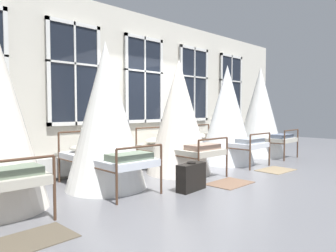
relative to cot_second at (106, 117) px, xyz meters
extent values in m
plane|color=slate|center=(1.72, -0.27, -1.18)|extent=(20.44, 20.44, 0.00)
cube|color=beige|center=(1.72, 1.18, 0.56)|extent=(11.22, 0.10, 3.46)
cube|color=silver|center=(-1.19, 1.07, 0.80)|extent=(0.07, 0.06, 1.95)
cube|color=black|center=(0.01, 1.07, 0.80)|extent=(1.09, 0.02, 1.95)
cube|color=silver|center=(0.01, 1.07, -0.14)|extent=(1.09, 0.06, 0.07)
cube|color=silver|center=(0.01, 1.07, 1.74)|extent=(1.09, 0.06, 0.07)
cube|color=silver|center=(-0.50, 1.07, 0.80)|extent=(0.07, 0.06, 1.95)
cube|color=silver|center=(0.52, 1.07, 0.80)|extent=(0.07, 0.06, 1.95)
cube|color=silver|center=(0.01, 1.07, 0.80)|extent=(0.04, 0.06, 1.95)
cube|color=silver|center=(0.01, 1.07, 1.00)|extent=(1.09, 0.06, 0.04)
cube|color=black|center=(1.72, 1.07, 0.80)|extent=(1.09, 0.02, 1.95)
cube|color=silver|center=(1.72, 1.07, -0.14)|extent=(1.09, 0.06, 0.07)
cube|color=silver|center=(1.72, 1.07, 1.74)|extent=(1.09, 0.06, 0.07)
cube|color=silver|center=(1.21, 1.07, 0.80)|extent=(0.07, 0.06, 1.95)
cube|color=silver|center=(2.23, 1.07, 0.80)|extent=(0.07, 0.06, 1.95)
cube|color=silver|center=(1.72, 1.07, 0.80)|extent=(0.04, 0.06, 1.95)
cube|color=silver|center=(1.72, 1.07, 1.00)|extent=(1.09, 0.06, 0.04)
cube|color=black|center=(3.42, 1.07, 0.80)|extent=(1.09, 0.02, 1.95)
cube|color=silver|center=(3.42, 1.07, -0.14)|extent=(1.09, 0.06, 0.07)
cube|color=silver|center=(3.42, 1.07, 1.74)|extent=(1.09, 0.06, 0.07)
cube|color=silver|center=(2.91, 1.07, 0.80)|extent=(0.07, 0.06, 1.95)
cube|color=silver|center=(3.93, 1.07, 0.80)|extent=(0.07, 0.06, 1.95)
cube|color=silver|center=(3.42, 1.07, 0.80)|extent=(0.04, 0.06, 1.95)
cube|color=silver|center=(3.42, 1.07, 1.00)|extent=(1.09, 0.06, 0.04)
cube|color=black|center=(5.13, 1.07, 0.80)|extent=(1.09, 0.02, 1.95)
cube|color=silver|center=(5.13, 1.07, -0.14)|extent=(1.09, 0.06, 0.07)
cube|color=silver|center=(5.13, 1.07, 1.74)|extent=(1.09, 0.06, 0.07)
cube|color=silver|center=(4.62, 1.07, 0.80)|extent=(0.07, 0.06, 1.95)
cube|color=silver|center=(5.64, 1.07, 0.80)|extent=(0.07, 0.06, 1.95)
cube|color=silver|center=(5.13, 1.07, 0.80)|extent=(0.04, 0.06, 1.95)
cube|color=silver|center=(5.13, 1.07, 1.00)|extent=(1.09, 0.06, 0.04)
cube|color=silver|center=(1.72, 1.05, -0.93)|extent=(7.43, 0.10, 0.36)
cylinder|color=#4C3323|center=(-1.24, 0.93, -0.73)|extent=(0.04, 0.04, 0.89)
cylinder|color=#4C3323|center=(-1.28, -0.89, -0.79)|extent=(0.04, 0.04, 0.76)
cylinder|color=#4C3323|center=(-1.26, 0.02, -0.74)|extent=(0.07, 1.81, 0.03)
cylinder|color=#4C3323|center=(-1.69, -0.88, -0.41)|extent=(0.82, 0.05, 0.03)
cube|color=slate|center=(-1.69, -0.62, -0.58)|extent=(0.68, 0.37, 0.10)
cylinder|color=#4C3323|center=(-0.40, 0.91, -0.73)|extent=(0.04, 0.04, 0.89)
cylinder|color=#4C3323|center=(0.42, 0.90, -0.73)|extent=(0.04, 0.04, 0.89)
cylinder|color=#4C3323|center=(-0.42, -0.91, -0.79)|extent=(0.04, 0.04, 0.76)
cylinder|color=#4C3323|center=(0.40, -0.91, -0.79)|extent=(0.04, 0.04, 0.76)
cylinder|color=#4C3323|center=(-0.41, 0.00, -0.74)|extent=(0.05, 1.81, 0.03)
cylinder|color=#4C3323|center=(0.41, -0.01, -0.74)|extent=(0.05, 1.81, 0.03)
cylinder|color=#4C3323|center=(0.01, 0.91, -0.28)|extent=(0.82, 0.04, 0.03)
cylinder|color=#4C3323|center=(-0.01, -0.91, -0.41)|extent=(0.82, 0.04, 0.03)
cube|color=silver|center=(0.00, 0.00, -0.69)|extent=(0.86, 1.84, 0.11)
ellipsoid|color=#B7B2A3|center=(0.01, 0.67, -0.56)|extent=(0.63, 0.41, 0.14)
cube|color=slate|center=(-0.01, -0.65, -0.58)|extent=(0.68, 0.37, 0.10)
cone|color=white|center=(0.00, 0.00, 0.04)|extent=(1.34, 1.34, 2.42)
cylinder|color=#4C3323|center=(1.36, 0.92, -0.73)|extent=(0.04, 0.04, 0.89)
cylinder|color=#4C3323|center=(2.18, 0.90, -0.73)|extent=(0.04, 0.04, 0.89)
cylinder|color=#4C3323|center=(1.32, -0.89, -0.79)|extent=(0.04, 0.04, 0.76)
cylinder|color=#4C3323|center=(2.14, -0.91, -0.79)|extent=(0.04, 0.04, 0.76)
cylinder|color=#4C3323|center=(1.34, 0.02, -0.74)|extent=(0.08, 1.81, 0.03)
cylinder|color=#4C3323|center=(2.16, 0.00, -0.74)|extent=(0.08, 1.81, 0.03)
cylinder|color=#4C3323|center=(1.77, 0.91, -0.28)|extent=(0.82, 0.05, 0.03)
cylinder|color=#4C3323|center=(1.73, -0.90, -0.41)|extent=(0.82, 0.05, 0.03)
cube|color=#B7B2A3|center=(1.75, 0.01, -0.69)|extent=(0.89, 1.85, 0.11)
ellipsoid|color=silver|center=(1.77, 0.67, -0.56)|extent=(0.64, 0.42, 0.14)
cube|color=gray|center=(1.73, -0.64, -0.58)|extent=(0.68, 0.38, 0.10)
cone|color=silver|center=(1.75, 0.01, -0.01)|extent=(1.34, 1.34, 2.33)
cylinder|color=#4C3323|center=(3.05, 0.93, -0.73)|extent=(0.04, 0.04, 0.89)
cylinder|color=#4C3323|center=(3.87, 0.92, -0.73)|extent=(0.04, 0.04, 0.89)
cylinder|color=#4C3323|center=(3.02, -0.89, -0.79)|extent=(0.04, 0.04, 0.76)
cylinder|color=#4C3323|center=(3.84, -0.90, -0.79)|extent=(0.04, 0.04, 0.76)
cylinder|color=#4C3323|center=(3.03, 0.02, -0.74)|extent=(0.06, 1.81, 0.03)
cylinder|color=#4C3323|center=(3.85, 0.01, -0.74)|extent=(0.06, 1.81, 0.03)
cylinder|color=#4C3323|center=(3.46, 0.92, -0.28)|extent=(0.82, 0.04, 0.03)
cylinder|color=#4C3323|center=(3.43, -0.89, -0.41)|extent=(0.82, 0.04, 0.03)
cube|color=silver|center=(3.44, 0.02, -0.69)|extent=(0.87, 1.85, 0.11)
ellipsoid|color=beige|center=(3.45, 0.68, -0.56)|extent=(0.64, 0.41, 0.14)
cube|color=#8C939E|center=(3.43, -0.63, -0.58)|extent=(0.68, 0.37, 0.10)
cone|color=white|center=(3.44, 0.02, 0.01)|extent=(1.34, 1.34, 2.38)
cylinder|color=#4C3323|center=(4.67, 0.97, -0.73)|extent=(0.04, 0.04, 0.89)
cylinder|color=#4C3323|center=(5.49, 0.98, -0.73)|extent=(0.04, 0.04, 0.89)
cylinder|color=#4C3323|center=(4.71, -0.85, -0.79)|extent=(0.04, 0.04, 0.76)
cylinder|color=#4C3323|center=(5.53, -0.83, -0.79)|extent=(0.04, 0.04, 0.76)
cylinder|color=#4C3323|center=(4.69, 0.06, -0.74)|extent=(0.07, 1.81, 0.03)
cylinder|color=#4C3323|center=(5.51, 0.08, -0.74)|extent=(0.07, 1.81, 0.03)
cylinder|color=#4C3323|center=(5.08, 0.97, -0.28)|extent=(0.82, 0.05, 0.03)
cylinder|color=#4C3323|center=(5.12, -0.84, -0.41)|extent=(0.82, 0.05, 0.03)
cube|color=#B7B2A3|center=(5.10, 0.07, -0.69)|extent=(0.88, 1.85, 0.11)
ellipsoid|color=silver|center=(5.09, 0.73, -0.56)|extent=(0.64, 0.41, 0.14)
cube|color=slate|center=(5.11, -0.58, -0.58)|extent=(0.68, 0.37, 0.10)
cone|color=white|center=(5.10, 0.07, 0.07)|extent=(1.34, 1.34, 2.49)
cube|color=brown|center=(-1.70, -1.27, -1.17)|extent=(0.82, 0.59, 0.01)
cube|color=brown|center=(1.72, -1.27, -1.17)|extent=(0.81, 0.57, 0.01)
cube|color=#8E7A5B|center=(3.42, -1.27, -1.17)|extent=(0.82, 0.59, 0.01)
cube|color=black|center=(0.88, -1.11, -0.96)|extent=(0.58, 0.26, 0.44)
cube|color=tan|center=(0.87, -1.01, -0.96)|extent=(0.50, 0.06, 0.03)
torus|color=black|center=(0.88, -1.11, -0.72)|extent=(0.16, 0.16, 0.02)
camera|label=1|loc=(-2.81, -4.39, 0.13)|focal=33.08mm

